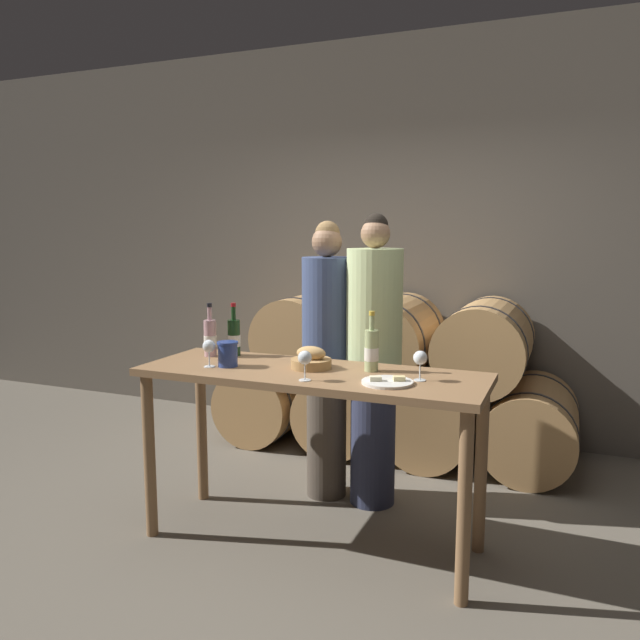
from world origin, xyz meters
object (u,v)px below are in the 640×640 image
object	(u,v)px
person_left	(327,357)
wine_glass_center	(420,359)
wine_bottle_rose	(210,338)
person_right	(374,359)
wine_bottle_white	(371,350)
tasting_table	(311,396)
wine_glass_far_left	(209,347)
wine_bottle_red	(234,337)
wine_glass_left	(305,359)
bread_basket	(311,360)
blue_crock	(228,353)
cheese_plate	(387,382)

from	to	relation	value
person_left	wine_glass_center	bearing A→B (deg)	-39.71
person_left	wine_bottle_rose	distance (m)	0.74
person_right	wine_bottle_white	xyz separation A→B (m)	(0.14, -0.50, 0.16)
tasting_table	wine_glass_far_left	distance (m)	0.60
wine_bottle_red	wine_bottle_rose	distance (m)	0.14
wine_glass_left	wine_bottle_white	bearing A→B (deg)	53.43
wine_bottle_white	bread_basket	world-z (taller)	wine_bottle_white
bread_basket	person_right	bearing A→B (deg)	72.66
wine_glass_far_left	tasting_table	bearing A→B (deg)	12.90
wine_bottle_white	wine_glass_left	distance (m)	0.40
tasting_table	blue_crock	size ratio (longest dim) A/B	13.49
tasting_table	wine_bottle_red	bearing A→B (deg)	160.79
wine_bottle_white	person_left	bearing A→B (deg)	131.95
wine_glass_center	wine_bottle_rose	bearing A→B (deg)	174.48
wine_bottle_rose	wine_glass_left	world-z (taller)	wine_bottle_rose
person_left	wine_bottle_white	xyz separation A→B (m)	(0.45, -0.50, 0.17)
blue_crock	wine_bottle_rose	bearing A→B (deg)	139.48
wine_bottle_red	bread_basket	size ratio (longest dim) A/B	1.43
wine_glass_center	blue_crock	bearing A→B (deg)	-175.58
tasting_table	wine_glass_far_left	bearing A→B (deg)	-167.10
tasting_table	wine_bottle_white	world-z (taller)	wine_bottle_white
wine_bottle_white	blue_crock	distance (m)	0.77
tasting_table	wine_glass_far_left	xyz separation A→B (m)	(-0.54, -0.12, 0.24)
bread_basket	wine_glass_left	xyz separation A→B (m)	(0.08, -0.26, 0.06)
person_left	cheese_plate	size ratio (longest dim) A/B	6.98
person_right	wine_glass_left	xyz separation A→B (m)	(-0.09, -0.82, 0.15)
person_right	bread_basket	bearing A→B (deg)	-107.34
cheese_plate	person_left	bearing A→B (deg)	129.69
blue_crock	person_left	bearing A→B (deg)	66.58
bread_basket	cheese_plate	distance (m)	0.50
person_left	wine_glass_left	xyz separation A→B (m)	(0.21, -0.82, 0.17)
cheese_plate	wine_bottle_white	bearing A→B (deg)	124.10
blue_crock	cheese_plate	bearing A→B (deg)	-2.46
blue_crock	tasting_table	bearing A→B (deg)	9.05
blue_crock	wine_bottle_white	bearing A→B (deg)	14.03
person_left	blue_crock	xyz separation A→B (m)	(-0.30, -0.69, 0.13)
person_right	blue_crock	xyz separation A→B (m)	(-0.60, -0.69, 0.12)
wine_bottle_red	blue_crock	distance (m)	0.30
person_left	bread_basket	size ratio (longest dim) A/B	8.01
person_left	wine_glass_far_left	xyz separation A→B (m)	(-0.38, -0.74, 0.17)
tasting_table	person_left	size ratio (longest dim) A/B	1.05
wine_bottle_red	wine_bottle_white	xyz separation A→B (m)	(0.86, -0.08, 0.00)
blue_crock	cheese_plate	size ratio (longest dim) A/B	0.54
bread_basket	wine_glass_far_left	xyz separation A→B (m)	(-0.51, -0.18, 0.06)
wine_bottle_white	blue_crock	world-z (taller)	wine_bottle_white
wine_bottle_red	bread_basket	xyz separation A→B (m)	(0.55, -0.14, -0.06)
tasting_table	bread_basket	xyz separation A→B (m)	(-0.02, 0.06, 0.18)
person_left	wine_glass_center	distance (m)	0.96
wine_bottle_rose	bread_basket	xyz separation A→B (m)	(0.67, -0.07, -0.06)
person_right	wine_bottle_rose	bearing A→B (deg)	-150.00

